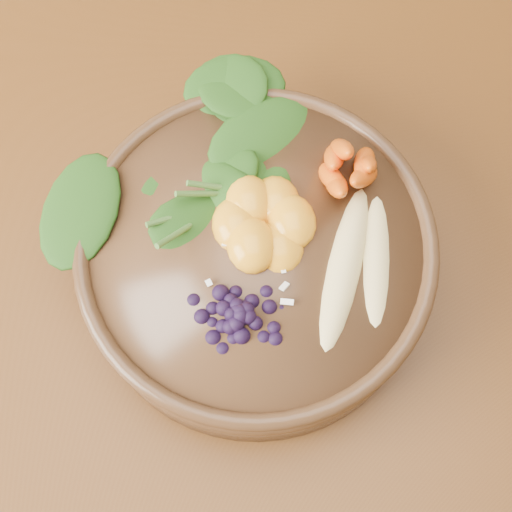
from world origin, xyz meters
TOP-DOWN VIEW (x-y plane):
  - ground at (0.00, 0.00)m, footprint 4.00×4.00m
  - dining_table at (0.00, 0.00)m, footprint 1.60×0.90m
  - stoneware_bowl at (0.01, -0.11)m, footprint 0.33×0.33m
  - kale_heap at (-0.00, -0.04)m, footprint 0.21×0.20m
  - carrot_cluster at (0.08, -0.06)m, footprint 0.07×0.07m
  - banana_halves at (0.08, -0.13)m, footprint 0.08×0.13m
  - mandarin_cluster at (0.02, -0.09)m, footprint 0.10×0.10m
  - blueberry_pile at (-0.01, -0.16)m, footprint 0.14×0.13m
  - coconut_flakes at (0.01, -0.12)m, footprint 0.10×0.09m

SIDE VIEW (x-z plane):
  - ground at x=0.00m, z-range 0.00..0.00m
  - dining_table at x=0.00m, z-range 0.28..1.03m
  - stoneware_bowl at x=0.01m, z-range 0.75..0.82m
  - coconut_flakes at x=0.01m, z-range 0.82..0.82m
  - banana_halves at x=0.08m, z-range 0.82..0.84m
  - mandarin_cluster at x=0.02m, z-range 0.82..0.85m
  - blueberry_pile at x=-0.01m, z-range 0.82..0.85m
  - kale_heap at x=0.00m, z-range 0.82..0.86m
  - carrot_cluster at x=0.08m, z-range 0.82..0.89m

